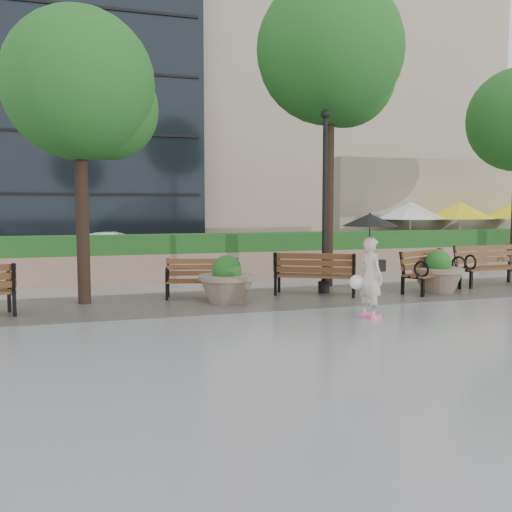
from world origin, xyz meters
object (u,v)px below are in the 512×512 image
object	(u,v)px
bench_4	(491,274)
pedestrian	(370,255)
bench_2	(315,283)
lamppost	(325,213)
bench_3	(432,280)
planter_right	(438,276)
planter_left	(227,284)
car_right	(119,252)
bench_1	(203,287)

from	to	relation	value
bench_4	pedestrian	xyz separation A→B (m)	(-5.36, -3.00, 0.90)
pedestrian	bench_2	bearing A→B (deg)	-15.83
lamppost	bench_2	bearing A→B (deg)	-142.85
bench_3	pedestrian	world-z (taller)	pedestrian
bench_3	planter_right	distance (m)	0.19
lamppost	pedestrian	bearing A→B (deg)	-98.30
bench_4	planter_right	xyz separation A→B (m)	(-2.07, -0.55, 0.09)
bench_2	planter_left	xyz separation A→B (m)	(-2.29, -0.32, 0.11)
planter_left	pedestrian	xyz separation A→B (m)	(2.19, -2.55, 0.81)
lamppost	car_right	bearing A→B (deg)	124.06
bench_3	pedestrian	distance (m)	4.11
bench_3	bench_2	bearing A→B (deg)	146.96
bench_2	car_right	bearing A→B (deg)	-30.04
bench_2	bench_4	bearing A→B (deg)	-149.42
bench_2	pedestrian	distance (m)	3.01
bench_2	lamppost	bearing A→B (deg)	-113.77
planter_right	bench_3	bearing A→B (deg)	168.25
planter_left	planter_right	size ratio (longest dim) A/B	1.01
bench_1	bench_4	bearing A→B (deg)	11.37
bench_2	bench_4	size ratio (longest dim) A/B	0.99
planter_right	lamppost	size ratio (longest dim) A/B	0.28
bench_2	bench_3	distance (m)	3.06
planter_left	car_right	bearing A→B (deg)	104.39
bench_2	car_right	distance (m)	8.09
bench_1	planter_left	bearing A→B (deg)	-46.29
planter_left	pedestrian	world-z (taller)	pedestrian
bench_3	bench_4	world-z (taller)	bench_4
bench_2	bench_4	distance (m)	5.26
planter_left	lamppost	world-z (taller)	lamppost
bench_1	bench_3	world-z (taller)	bench_3
bench_2	bench_1	bearing A→B (deg)	21.10
bench_4	pedestrian	world-z (taller)	pedestrian
bench_3	pedestrian	xyz separation A→B (m)	(-3.14, -2.48, 0.92)
lamppost	planter_right	bearing A→B (deg)	-13.53
planter_right	car_right	xyz separation A→B (m)	(-7.34, 7.35, 0.23)
bench_4	bench_2	bearing A→B (deg)	176.21
bench_3	planter_right	bearing A→B (deg)	-37.68
planter_left	pedestrian	size ratio (longest dim) A/B	0.63
planter_left	pedestrian	bearing A→B (deg)	-49.32
planter_left	lamppost	bearing A→B (deg)	12.50
bench_4	lamppost	xyz separation A→B (m)	(-4.90, 0.13, 1.68)
planter_left	car_right	size ratio (longest dim) A/B	0.33
bench_4	car_right	distance (m)	11.61
planter_right	planter_left	bearing A→B (deg)	179.01
bench_1	planter_left	world-z (taller)	planter_left
bench_1	bench_2	size ratio (longest dim) A/B	0.88
lamppost	car_right	world-z (taller)	lamppost
bench_3	bench_4	xyz separation A→B (m)	(2.22, 0.52, 0.01)
bench_2	bench_4	xyz separation A→B (m)	(5.26, 0.14, 0.01)
bench_4	lamppost	bearing A→B (deg)	173.15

